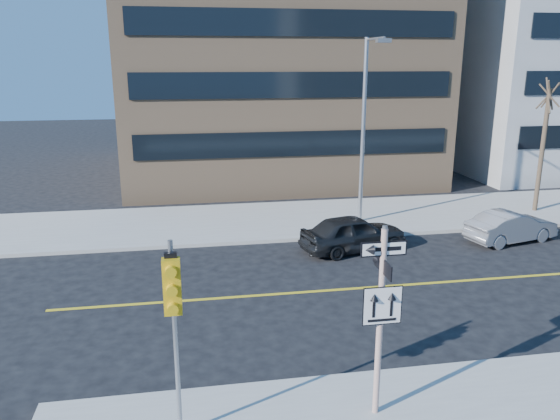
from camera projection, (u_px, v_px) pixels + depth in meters
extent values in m
plane|color=black|center=(342.00, 356.00, 13.80)|extent=(120.00, 120.00, 0.00)
cylinder|color=white|center=(380.00, 325.00, 10.85)|extent=(0.13, 0.13, 4.00)
cylinder|color=gray|center=(385.00, 227.00, 10.31)|extent=(0.10, 0.10, 0.06)
cube|color=black|center=(384.00, 249.00, 10.42)|extent=(0.92, 0.03, 0.30)
cube|color=black|center=(383.00, 266.00, 10.52)|extent=(0.03, 0.92, 0.30)
cube|color=white|center=(382.00, 306.00, 10.65)|extent=(0.80, 0.03, 0.80)
cylinder|color=gray|center=(176.00, 342.00, 10.19)|extent=(0.09, 0.09, 4.00)
cube|color=gold|center=(172.00, 287.00, 9.68)|extent=(0.32, 0.22, 1.05)
sphere|color=#8C0705|center=(171.00, 271.00, 9.48)|extent=(0.17, 0.17, 0.17)
sphere|color=black|center=(172.00, 289.00, 9.57)|extent=(0.17, 0.17, 0.17)
sphere|color=black|center=(173.00, 307.00, 9.66)|extent=(0.17, 0.17, 0.17)
imported|color=black|center=(353.00, 233.00, 21.26)|extent=(2.63, 4.48, 1.43)
imported|color=gray|center=(511.00, 227.00, 22.33)|extent=(2.22, 4.10, 1.28)
cylinder|color=gray|center=(363.00, 133.00, 23.80)|extent=(0.18, 0.18, 8.00)
cylinder|color=gray|center=(375.00, 39.00, 21.81)|extent=(0.10, 2.20, 0.10)
cube|color=gray|center=(384.00, 40.00, 20.89)|extent=(0.55, 0.30, 0.16)
cylinder|color=#3E2F24|center=(542.00, 151.00, 25.85)|extent=(0.22, 0.22, 5.80)
cube|color=tan|center=(269.00, 32.00, 35.47)|extent=(18.00, 18.00, 18.00)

